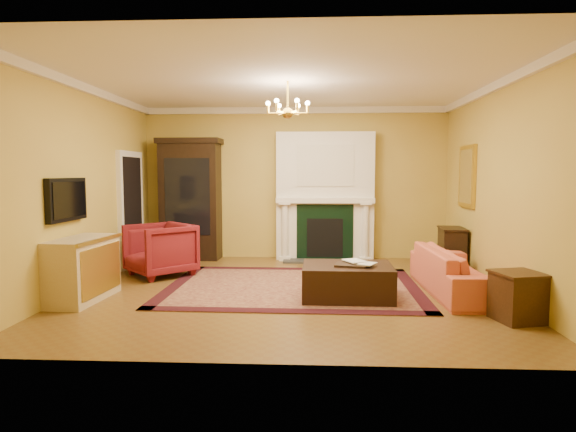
# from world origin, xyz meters

# --- Properties ---
(floor) EXTENTS (6.00, 5.50, 0.02)m
(floor) POSITION_xyz_m (0.00, 0.00, -0.01)
(floor) COLOR brown
(floor) RESTS_ON ground
(ceiling) EXTENTS (6.00, 5.50, 0.02)m
(ceiling) POSITION_xyz_m (0.00, 0.00, 3.01)
(ceiling) COLOR white
(ceiling) RESTS_ON wall_back
(wall_back) EXTENTS (6.00, 0.02, 3.00)m
(wall_back) POSITION_xyz_m (0.00, 2.76, 1.50)
(wall_back) COLOR gold
(wall_back) RESTS_ON floor
(wall_front) EXTENTS (6.00, 0.02, 3.00)m
(wall_front) POSITION_xyz_m (0.00, -2.76, 1.50)
(wall_front) COLOR gold
(wall_front) RESTS_ON floor
(wall_left) EXTENTS (0.02, 5.50, 3.00)m
(wall_left) POSITION_xyz_m (-3.01, 0.00, 1.50)
(wall_left) COLOR gold
(wall_left) RESTS_ON floor
(wall_right) EXTENTS (0.02, 5.50, 3.00)m
(wall_right) POSITION_xyz_m (3.01, 0.00, 1.50)
(wall_right) COLOR gold
(wall_right) RESTS_ON floor
(fireplace) EXTENTS (1.90, 0.70, 2.50)m
(fireplace) POSITION_xyz_m (0.60, 2.57, 1.19)
(fireplace) COLOR white
(fireplace) RESTS_ON wall_back
(crown_molding) EXTENTS (6.00, 5.50, 0.12)m
(crown_molding) POSITION_xyz_m (0.00, 0.96, 2.94)
(crown_molding) COLOR white
(crown_molding) RESTS_ON ceiling
(doorway) EXTENTS (0.08, 1.05, 2.10)m
(doorway) POSITION_xyz_m (-2.95, 1.70, 1.05)
(doorway) COLOR silver
(doorway) RESTS_ON wall_left
(tv_panel) EXTENTS (0.09, 0.95, 0.58)m
(tv_panel) POSITION_xyz_m (-2.95, -0.60, 1.35)
(tv_panel) COLOR black
(tv_panel) RESTS_ON wall_left
(gilt_mirror) EXTENTS (0.06, 0.76, 1.05)m
(gilt_mirror) POSITION_xyz_m (2.97, 1.40, 1.65)
(gilt_mirror) COLOR gold
(gilt_mirror) RESTS_ON wall_right
(chandelier) EXTENTS (0.63, 0.55, 0.53)m
(chandelier) POSITION_xyz_m (-0.00, 0.00, 2.61)
(chandelier) COLOR gold
(chandelier) RESTS_ON ceiling
(oriental_rug) EXTENTS (3.79, 2.86, 0.01)m
(oriental_rug) POSITION_xyz_m (0.07, 0.19, 0.01)
(oriental_rug) COLOR #420E18
(oriental_rug) RESTS_ON floor
(china_cabinet) EXTENTS (1.15, 0.55, 2.28)m
(china_cabinet) POSITION_xyz_m (-2.05, 2.49, 1.14)
(china_cabinet) COLOR black
(china_cabinet) RESTS_ON floor
(wingback_armchair) EXTENTS (1.28, 1.28, 0.96)m
(wingback_armchair) POSITION_xyz_m (-2.17, 0.88, 0.48)
(wingback_armchair) COLOR maroon
(wingback_armchair) RESTS_ON floor
(pedestal_table) EXTENTS (0.37, 0.37, 0.66)m
(pedestal_table) POSITION_xyz_m (-2.47, 1.50, 0.38)
(pedestal_table) COLOR black
(pedestal_table) RESTS_ON floor
(commode) EXTENTS (0.61, 1.16, 0.84)m
(commode) POSITION_xyz_m (-2.73, -0.70, 0.42)
(commode) COLOR #C0B48C
(commode) RESTS_ON floor
(coral_sofa) EXTENTS (0.69, 2.18, 0.85)m
(coral_sofa) POSITION_xyz_m (2.42, -0.06, 0.42)
(coral_sofa) COLOR #C54B3E
(coral_sofa) RESTS_ON floor
(end_table) EXTENTS (0.57, 0.57, 0.55)m
(end_table) POSITION_xyz_m (2.72, -1.35, 0.27)
(end_table) COLOR #351D0E
(end_table) RESTS_ON floor
(console_table) EXTENTS (0.43, 0.69, 0.73)m
(console_table) POSITION_xyz_m (2.78, 1.51, 0.37)
(console_table) COLOR black
(console_table) RESTS_ON floor
(leather_ottoman) EXTENTS (1.22, 0.89, 0.45)m
(leather_ottoman) POSITION_xyz_m (0.83, -0.44, 0.24)
(leather_ottoman) COLOR black
(leather_ottoman) RESTS_ON oriental_rug
(ottoman_tray) EXTENTS (0.47, 0.40, 0.03)m
(ottoman_tray) POSITION_xyz_m (0.88, -0.50, 0.48)
(ottoman_tray) COLOR black
(ottoman_tray) RESTS_ON leather_ottoman
(book_a) EXTENTS (0.22, 0.13, 0.31)m
(book_a) POSITION_xyz_m (0.83, -0.44, 0.65)
(book_a) COLOR gray
(book_a) RESTS_ON ottoman_tray
(book_b) EXTENTS (0.18, 0.11, 0.26)m
(book_b) POSITION_xyz_m (1.00, -0.51, 0.62)
(book_b) COLOR gray
(book_b) RESTS_ON ottoman_tray
(topiary_left) EXTENTS (0.17, 0.17, 0.45)m
(topiary_left) POSITION_xyz_m (-0.04, 2.53, 1.48)
(topiary_left) COLOR gray
(topiary_left) RESTS_ON fireplace
(topiary_right) EXTENTS (0.15, 0.15, 0.39)m
(topiary_right) POSITION_xyz_m (1.30, 2.53, 1.44)
(topiary_right) COLOR gray
(topiary_right) RESTS_ON fireplace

